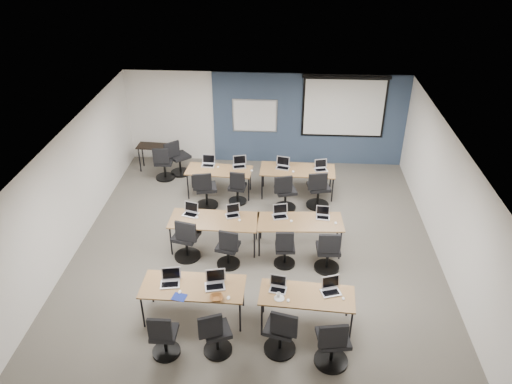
# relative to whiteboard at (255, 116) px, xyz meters

# --- Properties ---
(floor) EXTENTS (8.00, 9.00, 0.02)m
(floor) POSITION_rel_whiteboard_xyz_m (0.30, -4.43, -1.45)
(floor) COLOR #6B6354
(floor) RESTS_ON ground
(ceiling) EXTENTS (8.00, 9.00, 0.02)m
(ceiling) POSITION_rel_whiteboard_xyz_m (0.30, -4.43, 1.25)
(ceiling) COLOR white
(ceiling) RESTS_ON ground
(wall_back) EXTENTS (8.00, 0.04, 2.70)m
(wall_back) POSITION_rel_whiteboard_xyz_m (0.30, 0.07, -0.10)
(wall_back) COLOR beige
(wall_back) RESTS_ON ground
(wall_front) EXTENTS (8.00, 0.04, 2.70)m
(wall_front) POSITION_rel_whiteboard_xyz_m (0.30, -8.93, -0.10)
(wall_front) COLOR beige
(wall_front) RESTS_ON ground
(wall_left) EXTENTS (0.04, 9.00, 2.70)m
(wall_left) POSITION_rel_whiteboard_xyz_m (-3.70, -4.43, -0.10)
(wall_left) COLOR beige
(wall_left) RESTS_ON ground
(wall_right) EXTENTS (0.04, 9.00, 2.70)m
(wall_right) POSITION_rel_whiteboard_xyz_m (4.30, -4.43, -0.10)
(wall_right) COLOR beige
(wall_right) RESTS_ON ground
(blue_accent_panel) EXTENTS (5.50, 0.04, 2.70)m
(blue_accent_panel) POSITION_rel_whiteboard_xyz_m (1.55, 0.04, -0.10)
(blue_accent_panel) COLOR #3D5977
(blue_accent_panel) RESTS_ON wall_back
(whiteboard) EXTENTS (1.28, 0.03, 0.98)m
(whiteboard) POSITION_rel_whiteboard_xyz_m (0.00, 0.00, 0.00)
(whiteboard) COLOR #B4BECB
(whiteboard) RESTS_ON wall_back
(projector_screen) EXTENTS (2.40, 0.10, 1.82)m
(projector_screen) POSITION_rel_whiteboard_xyz_m (2.50, -0.02, 0.44)
(projector_screen) COLOR black
(projector_screen) RESTS_ON wall_back
(training_table_front_left) EXTENTS (1.88, 0.79, 0.73)m
(training_table_front_left) POSITION_rel_whiteboard_xyz_m (-0.71, -6.52, -0.76)
(training_table_front_left) COLOR brown
(training_table_front_left) RESTS_ON floor
(training_table_front_right) EXTENTS (1.69, 0.70, 0.73)m
(training_table_front_right) POSITION_rel_whiteboard_xyz_m (1.35, -6.63, -0.77)
(training_table_front_right) COLOR #8F5E35
(training_table_front_right) RESTS_ON floor
(training_table_mid_left) EXTENTS (1.94, 0.81, 0.73)m
(training_table_mid_left) POSITION_rel_whiteboard_xyz_m (-0.62, -4.33, -0.76)
(training_table_mid_left) COLOR #9B6C43
(training_table_mid_left) RESTS_ON floor
(training_table_mid_right) EXTENTS (1.87, 0.78, 0.73)m
(training_table_mid_right) POSITION_rel_whiteboard_xyz_m (1.26, -4.28, -0.76)
(training_table_mid_right) COLOR brown
(training_table_mid_right) RESTS_ON floor
(training_table_back_left) EXTENTS (1.70, 0.71, 0.73)m
(training_table_back_left) POSITION_rel_whiteboard_xyz_m (-0.80, -2.00, -0.77)
(training_table_back_left) COLOR #985626
(training_table_back_left) RESTS_ON floor
(training_table_back_right) EXTENTS (1.93, 0.81, 0.73)m
(training_table_back_right) POSITION_rel_whiteboard_xyz_m (1.23, -1.85, -0.76)
(training_table_back_right) COLOR #A86B44
(training_table_back_right) RESTS_ON floor
(laptop_0) EXTENTS (0.35, 0.30, 0.26)m
(laptop_0) POSITION_rel_whiteboard_xyz_m (-1.13, -6.45, -0.65)
(laptop_0) COLOR #A7A7B2
(laptop_0) RESTS_ON training_table_front_left
(mouse_0) EXTENTS (0.07, 0.10, 0.03)m
(mouse_0) POSITION_rel_whiteboard_xyz_m (-0.91, -6.70, -0.71)
(mouse_0) COLOR white
(mouse_0) RESTS_ON training_table_front_left
(task_chair_0) EXTENTS (0.49, 0.49, 0.97)m
(task_chair_0) POSITION_rel_whiteboard_xyz_m (-1.06, -7.48, -1.05)
(task_chair_0) COLOR black
(task_chair_0) RESTS_ON floor
(laptop_1) EXTENTS (0.36, 0.31, 0.27)m
(laptop_1) POSITION_rel_whiteboard_xyz_m (-0.31, -6.46, -0.65)
(laptop_1) COLOR #A8A8AC
(laptop_1) RESTS_ON training_table_front_left
(mouse_1) EXTENTS (0.06, 0.10, 0.04)m
(mouse_1) POSITION_rel_whiteboard_xyz_m (-0.03, -6.80, -0.71)
(mouse_1) COLOR white
(mouse_1) RESTS_ON training_table_front_left
(task_chair_1) EXTENTS (0.53, 0.50, 0.98)m
(task_chair_1) POSITION_rel_whiteboard_xyz_m (-0.19, -7.38, -1.05)
(task_chair_1) COLOR black
(task_chair_1) RESTS_ON floor
(laptop_2) EXTENTS (0.30, 0.26, 0.23)m
(laptop_2) POSITION_rel_whiteboard_xyz_m (0.83, -6.49, -0.66)
(laptop_2) COLOR silver
(laptop_2) RESTS_ON training_table_front_right
(mouse_2) EXTENTS (0.07, 0.10, 0.03)m
(mouse_2) POSITION_rel_whiteboard_xyz_m (1.02, -6.80, -0.71)
(mouse_2) COLOR white
(mouse_2) RESTS_ON training_table_front_right
(task_chair_2) EXTENTS (0.56, 0.56, 1.03)m
(task_chair_2) POSITION_rel_whiteboard_xyz_m (0.91, -7.29, -1.02)
(task_chair_2) COLOR black
(task_chair_2) RESTS_ON floor
(laptop_3) EXTENTS (0.34, 0.29, 0.26)m
(laptop_3) POSITION_rel_whiteboard_xyz_m (1.77, -6.50, -0.66)
(laptop_3) COLOR #B6B7BF
(laptop_3) RESTS_ON training_table_front_right
(mouse_3) EXTENTS (0.07, 0.10, 0.03)m
(mouse_3) POSITION_rel_whiteboard_xyz_m (1.98, -6.69, -0.71)
(mouse_3) COLOR white
(mouse_3) RESTS_ON training_table_front_right
(task_chair_3) EXTENTS (0.58, 0.58, 1.05)m
(task_chair_3) POSITION_rel_whiteboard_xyz_m (1.76, -7.50, -1.01)
(task_chair_3) COLOR black
(task_chair_3) RESTS_ON floor
(laptop_4) EXTENTS (0.33, 0.28, 0.25)m
(laptop_4) POSITION_rel_whiteboard_xyz_m (-1.17, -4.12, -0.66)
(laptop_4) COLOR silver
(laptop_4) RESTS_ON training_table_mid_left
(mouse_4) EXTENTS (0.09, 0.12, 0.04)m
(mouse_4) POSITION_rel_whiteboard_xyz_m (-1.00, -4.28, -0.71)
(mouse_4) COLOR white
(mouse_4) RESTS_ON training_table_mid_left
(task_chair_4) EXTENTS (0.58, 0.57, 1.05)m
(task_chair_4) POSITION_rel_whiteboard_xyz_m (-1.17, -4.79, -1.01)
(task_chair_4) COLOR black
(task_chair_4) RESTS_ON floor
(laptop_5) EXTENTS (0.30, 0.26, 0.23)m
(laptop_5) POSITION_rel_whiteboard_xyz_m (-0.23, -4.11, -0.66)
(laptop_5) COLOR #B3B3B3
(laptop_5) RESTS_ON training_table_mid_left
(mouse_5) EXTENTS (0.08, 0.10, 0.03)m
(mouse_5) POSITION_rel_whiteboard_xyz_m (-0.06, -4.33, -0.71)
(mouse_5) COLOR white
(mouse_5) RESTS_ON training_table_mid_left
(task_chair_5) EXTENTS (0.50, 0.50, 0.98)m
(task_chair_5) POSITION_rel_whiteboard_xyz_m (-0.24, -5.00, -1.05)
(task_chair_5) COLOR black
(task_chair_5) RESTS_ON floor
(laptop_6) EXTENTS (0.33, 0.28, 0.25)m
(laptop_6) POSITION_rel_whiteboard_xyz_m (0.82, -4.08, -0.66)
(laptop_6) COLOR silver
(laptop_6) RESTS_ON training_table_mid_right
(mouse_6) EXTENTS (0.07, 0.10, 0.03)m
(mouse_6) POSITION_rel_whiteboard_xyz_m (1.07, -4.29, -0.71)
(mouse_6) COLOR white
(mouse_6) RESTS_ON training_table_mid_right
(task_chair_6) EXTENTS (0.46, 0.46, 0.95)m
(task_chair_6) POSITION_rel_whiteboard_xyz_m (0.95, -4.91, -1.06)
(task_chair_6) COLOR black
(task_chair_6) RESTS_ON floor
(laptop_7) EXTENTS (0.30, 0.25, 0.23)m
(laptop_7) POSITION_rel_whiteboard_xyz_m (1.76, -4.07, -0.66)
(laptop_7) COLOR silver
(laptop_7) RESTS_ON training_table_mid_right
(mouse_7) EXTENTS (0.06, 0.10, 0.04)m
(mouse_7) POSITION_rel_whiteboard_xyz_m (2.03, -4.32, -0.71)
(mouse_7) COLOR white
(mouse_7) RESTS_ON training_table_mid_right
(task_chair_7) EXTENTS (0.54, 0.54, 1.02)m
(task_chair_7) POSITION_rel_whiteboard_xyz_m (1.84, -5.00, -1.03)
(task_chair_7) COLOR black
(task_chair_7) RESTS_ON floor
(laptop_8) EXTENTS (0.34, 0.29, 0.26)m
(laptop_8) POSITION_rel_whiteboard_xyz_m (-1.12, -1.74, -0.66)
(laptop_8) COLOR #B8B8C1
(laptop_8) RESTS_ON training_table_back_left
(mouse_8) EXTENTS (0.08, 0.10, 0.03)m
(mouse_8) POSITION_rel_whiteboard_xyz_m (-0.85, -1.86, -0.71)
(mouse_8) COLOR white
(mouse_8) RESTS_ON training_table_back_left
(task_chair_8) EXTENTS (0.57, 0.57, 1.05)m
(task_chair_8) POSITION_rel_whiteboard_xyz_m (-1.07, -2.67, -1.01)
(task_chair_8) COLOR black
(task_chair_8) RESTS_ON floor
(laptop_9) EXTENTS (0.34, 0.29, 0.26)m
(laptop_9) POSITION_rel_whiteboard_xyz_m (-0.29, -1.75, -0.66)
(laptop_9) COLOR #AEAEAE
(laptop_9) RESTS_ON training_table_back_left
(mouse_9) EXTENTS (0.09, 0.11, 0.04)m
(mouse_9) POSITION_rel_whiteboard_xyz_m (0.05, -2.00, -0.71)
(mouse_9) COLOR white
(mouse_9) RESTS_ON training_table_back_left
(task_chair_9) EXTENTS (0.47, 0.47, 0.96)m
(task_chair_9) POSITION_rel_whiteboard_xyz_m (-0.29, -2.42, -1.06)
(task_chair_9) COLOR black
(task_chair_9) RESTS_ON floor
(laptop_10) EXTENTS (0.34, 0.29, 0.26)m
(laptop_10) POSITION_rel_whiteboard_xyz_m (0.85, -1.74, -0.66)
(laptop_10) COLOR silver
(laptop_10) RESTS_ON training_table_back_right
(mouse_10) EXTENTS (0.09, 0.11, 0.04)m
(mouse_10) POSITION_rel_whiteboard_xyz_m (1.12, -2.00, -0.71)
(mouse_10) COLOR white
(mouse_10) RESTS_ON training_table_back_right
(task_chair_10) EXTENTS (0.56, 0.55, 1.03)m
(task_chair_10) POSITION_rel_whiteboard_xyz_m (0.92, -2.65, -1.02)
(task_chair_10) COLOR black
(task_chair_10) RESTS_ON floor
(laptop_11) EXTENTS (0.32, 0.28, 0.25)m
(laptop_11) POSITION_rel_whiteboard_xyz_m (1.83, -1.80, -0.66)
(laptop_11) COLOR #AEAEB0
(laptop_11) RESTS_ON training_table_back_right
(mouse_11) EXTENTS (0.06, 0.09, 0.03)m
(mouse_11) POSITION_rel_whiteboard_xyz_m (2.00, -1.92, -0.71)
(mouse_11) COLOR white
(mouse_11) RESTS_ON training_table_back_right
(task_chair_11) EXTENTS (0.58, 0.58, 1.05)m
(task_chair_11) POSITION_rel_whiteboard_xyz_m (1.75, -2.48, -1.01)
(task_chair_11) COLOR black
(task_chair_11) RESTS_ON floor
(blue_mousepad) EXTENTS (0.28, 0.25, 0.01)m
(blue_mousepad) POSITION_rel_whiteboard_xyz_m (-0.90, -6.82, -0.72)
(blue_mousepad) COLOR navy
(blue_mousepad) RESTS_ON training_table_front_left
(snack_bowl) EXTENTS (0.29, 0.29, 0.06)m
(snack_bowl) POSITION_rel_whiteboard_xyz_m (-0.24, -6.83, -0.69)
(snack_bowl) COLOR brown
(snack_bowl) RESTS_ON training_table_front_left
(snack_plate) EXTENTS (0.20, 0.20, 0.01)m
(snack_plate) POSITION_rel_whiteboard_xyz_m (0.86, -6.75, -0.71)
(snack_plate) COLOR white
(snack_plate) RESTS_ON training_table_front_right
(coffee_cup) EXTENTS (0.08, 0.08, 0.07)m
(coffee_cup) POSITION_rel_whiteboard_xyz_m (0.85, -6.71, -0.67)
(coffee_cup) COLOR silver
(coffee_cup) RESTS_ON snack_plate
(utility_table) EXTENTS (0.83, 0.46, 0.75)m
(utility_table) POSITION_rel_whiteboard_xyz_m (-2.89, -0.68, -0.81)
(utility_table) COLOR black
(utility_table) RESTS_ON floor
(spare_chair_a) EXTENTS (0.67, 0.57, 1.05)m
(spare_chair_a) POSITION_rel_whiteboard_xyz_m (-2.11, -0.94, -1.01)
(spare_chair_a) COLOR black
(spare_chair_a) RESTS_ON floor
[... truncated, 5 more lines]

